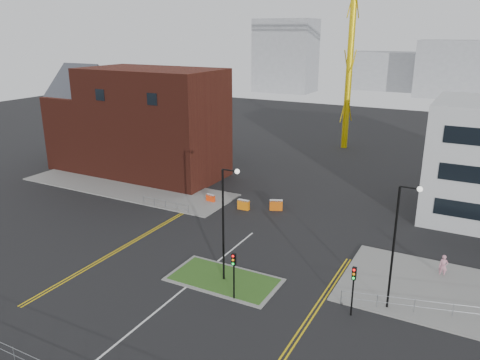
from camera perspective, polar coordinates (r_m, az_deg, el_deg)
The scene contains 22 objects.
ground at distance 32.74m, azimuth -12.52°, elevation -17.16°, with size 200.00×200.00×0.00m, color black.
pavement_left at distance 59.66m, azimuth -13.68°, elevation -0.79°, with size 28.00×8.00×0.12m, color slate.
island_kerb at distance 37.20m, azimuth -1.98°, elevation -12.04°, with size 8.60×4.60×0.08m, color slate.
grass_island at distance 37.19m, azimuth -1.98°, elevation -12.01°, with size 8.00×4.00×0.12m, color #284C19.
brick_building at distance 64.27m, azimuth -12.60°, elevation 6.87°, with size 24.20×10.07×14.24m.
streetlamp_island at distance 34.74m, azimuth -1.76°, elevation -4.41°, with size 1.46×0.36×9.18m.
streetlamp_right_near at distance 32.89m, azimuth 18.69°, elevation -6.73°, with size 1.46×0.36×9.18m.
traffic_light_island at distance 33.58m, azimuth -0.77°, elevation -10.61°, with size 0.28×0.33×3.65m.
traffic_light_right at distance 32.72m, azimuth 13.66°, elevation -11.97°, with size 0.28×0.33×3.65m.
railing_left at distance 51.07m, azimuth -9.07°, elevation -2.84°, with size 6.05×0.05×1.10m.
centre_line at distance 33.99m, azimuth -10.28°, elevation -15.56°, with size 0.15×30.00×0.01m, color silver.
yellow_left_a at distance 44.49m, azimuth -13.14°, elevation -7.33°, with size 0.12×24.00×0.01m, color gold.
yellow_left_b at distance 44.31m, azimuth -12.84°, elevation -7.42°, with size 0.12×24.00×0.01m, color gold.
yellow_right_a at distance 33.01m, azimuth 8.03°, elevation -16.55°, with size 0.12×20.00×0.01m, color gold.
yellow_right_b at distance 32.94m, azimuth 8.54°, elevation -16.67°, with size 0.12×20.00×0.01m, color gold.
skyline_a at distance 151.73m, azimuth 5.58°, elevation 14.84°, with size 18.00×12.00×22.00m, color gray.
skyline_b at distance 150.49m, azimuth 25.39°, elevation 12.09°, with size 24.00×12.00×16.00m, color gray.
skyline_d at distance 162.52m, azimuth 19.09°, elevation 12.40°, with size 30.00×12.00×12.00m, color gray.
pedestrian at distance 40.53m, azimuth 23.54°, elevation -9.59°, with size 0.66×0.44×1.82m, color #CE8599.
barrier_left at distance 52.93m, azimuth -3.61°, elevation -2.19°, with size 1.12×0.51×0.91m.
barrier_mid at distance 50.63m, azimuth 0.43°, elevation -2.98°, with size 1.31×0.47×1.09m.
barrier_right at distance 50.57m, azimuth 4.42°, elevation -3.01°, with size 1.44×0.99×1.16m.
Camera 1 is at (18.26, -19.89, 18.52)m, focal length 35.00 mm.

